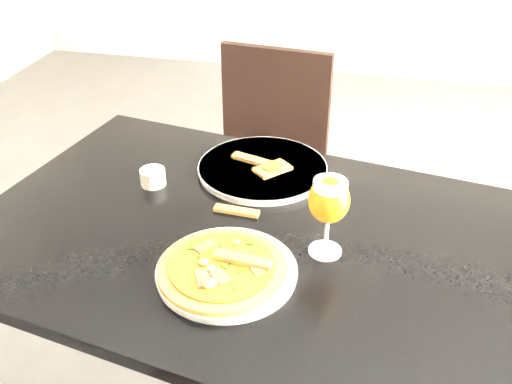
% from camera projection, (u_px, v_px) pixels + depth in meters
% --- Properties ---
extents(dining_table, '(1.32, 0.99, 0.75)m').
position_uv_depth(dining_table, '(246.00, 262.00, 1.29)').
color(dining_table, black).
rests_on(dining_table, ground).
extents(chair_far, '(0.45, 0.45, 0.88)m').
position_uv_depth(chair_far, '(264.00, 168.00, 2.00)').
color(chair_far, black).
rests_on(chair_far, ground).
extents(plate_main, '(0.35, 0.35, 0.01)m').
position_uv_depth(plate_main, '(227.00, 272.00, 1.11)').
color(plate_main, white).
rests_on(plate_main, dining_table).
extents(pizza, '(0.25, 0.25, 0.03)m').
position_uv_depth(pizza, '(223.00, 268.00, 1.10)').
color(pizza, '#A45A27').
rests_on(pizza, plate_main).
extents(plate_second, '(0.33, 0.33, 0.02)m').
position_uv_depth(plate_second, '(263.00, 169.00, 1.45)').
color(plate_second, white).
rests_on(plate_second, dining_table).
extents(crust_scraps, '(0.17, 0.12, 0.01)m').
position_uv_depth(crust_scraps, '(265.00, 165.00, 1.44)').
color(crust_scraps, '#A45A27').
rests_on(crust_scraps, plate_second).
extents(loose_crust, '(0.11, 0.03, 0.01)m').
position_uv_depth(loose_crust, '(236.00, 211.00, 1.30)').
color(loose_crust, '#A45A27').
rests_on(loose_crust, dining_table).
extents(sauce_cup, '(0.06, 0.06, 0.04)m').
position_uv_depth(sauce_cup, '(153.00, 176.00, 1.39)').
color(sauce_cup, silver).
rests_on(sauce_cup, dining_table).
extents(beer_glass, '(0.08, 0.08, 0.17)m').
position_uv_depth(beer_glass, '(329.00, 201.00, 1.11)').
color(beer_glass, silver).
rests_on(beer_glass, dining_table).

